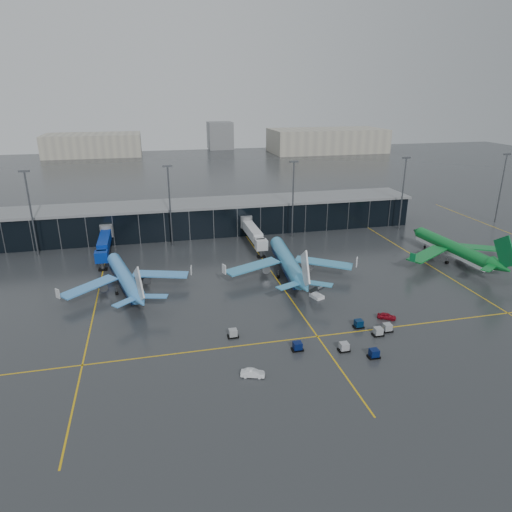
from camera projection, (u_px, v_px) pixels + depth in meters
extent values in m
plane|color=#282B2D|center=(253.00, 309.00, 103.56)|extent=(600.00, 600.00, 0.00)
cube|color=black|center=(213.00, 218.00, 158.57)|extent=(140.00, 16.00, 10.00)
cube|color=slate|center=(213.00, 203.00, 156.76)|extent=(142.00, 17.00, 0.80)
cylinder|color=#595B60|center=(107.00, 231.00, 143.23)|extent=(4.00, 4.00, 4.00)
cube|color=navy|center=(103.00, 247.00, 131.15)|extent=(3.00, 24.00, 3.00)
cylinder|color=#595B60|center=(103.00, 266.00, 125.35)|extent=(1.00, 1.00, 2.60)
cylinder|color=#595B60|center=(246.00, 222.00, 152.87)|extent=(4.00, 4.00, 4.00)
cube|color=silver|center=(256.00, 236.00, 140.79)|extent=(3.00, 24.00, 3.00)
cylinder|color=#595B60|center=(261.00, 253.00, 134.99)|extent=(1.00, 1.00, 2.60)
cylinder|color=#595B60|center=(32.00, 215.00, 133.25)|extent=(0.50, 0.50, 25.00)
cube|color=#595B60|center=(24.00, 171.00, 128.90)|extent=(3.00, 0.40, 0.60)
cylinder|color=#595B60|center=(170.00, 207.00, 141.81)|extent=(0.50, 0.50, 25.00)
cube|color=#595B60|center=(167.00, 166.00, 137.47)|extent=(3.00, 0.40, 0.60)
cylinder|color=#595B60|center=(293.00, 201.00, 150.38)|extent=(0.50, 0.50, 25.00)
cube|color=#595B60|center=(294.00, 162.00, 146.04)|extent=(3.00, 0.40, 0.60)
cylinder|color=#595B60|center=(402.00, 195.00, 158.95)|extent=(0.50, 0.50, 25.00)
cube|color=#595B60|center=(406.00, 158.00, 154.61)|extent=(3.00, 0.40, 0.60)
cylinder|color=#595B60|center=(501.00, 189.00, 167.52)|extent=(0.50, 0.50, 25.00)
cube|color=#595B60|center=(507.00, 154.00, 163.18)|extent=(3.00, 0.40, 0.60)
cube|color=#B2AD99|center=(327.00, 140.00, 364.06)|extent=(90.00, 42.00, 18.00)
cube|color=#B2AD99|center=(93.00, 145.00, 344.14)|extent=(70.00, 38.00, 16.00)
cube|color=#B2AD99|center=(220.00, 135.00, 382.84)|extent=(20.00, 20.00, 22.00)
cube|color=gold|center=(99.00, 288.00, 114.36)|extent=(0.30, 120.00, 0.02)
cube|color=gold|center=(272.00, 273.00, 124.00)|extent=(0.30, 120.00, 0.02)
cube|color=gold|center=(420.00, 260.00, 133.64)|extent=(0.30, 120.00, 0.02)
cube|color=gold|center=(317.00, 336.00, 91.97)|extent=(220.00, 0.30, 0.02)
cube|color=black|center=(344.00, 350.00, 86.81)|extent=(2.20, 1.50, 0.36)
cube|color=#94969C|center=(344.00, 346.00, 86.55)|extent=(1.60, 1.50, 1.50)
cube|color=black|center=(358.00, 327.00, 95.38)|extent=(2.20, 1.50, 0.36)
cube|color=#041C3C|center=(359.00, 323.00, 95.12)|extent=(1.60, 1.50, 1.50)
cube|color=black|center=(378.00, 335.00, 92.30)|extent=(2.20, 1.50, 0.36)
cube|color=gray|center=(378.00, 331.00, 92.03)|extent=(1.60, 1.50, 1.50)
cube|color=black|center=(387.00, 331.00, 93.85)|extent=(2.20, 1.50, 0.36)
cube|color=gray|center=(387.00, 327.00, 93.58)|extent=(1.60, 1.50, 1.50)
cube|color=black|center=(297.00, 349.00, 87.01)|extent=(2.20, 1.50, 0.36)
cube|color=#051141|center=(297.00, 346.00, 86.74)|extent=(1.60, 1.50, 1.50)
cube|color=black|center=(233.00, 336.00, 91.67)|extent=(2.20, 1.50, 0.36)
cube|color=gray|center=(233.00, 333.00, 91.41)|extent=(1.60, 1.50, 1.50)
cube|color=black|center=(374.00, 357.00, 84.65)|extent=(2.20, 1.50, 0.36)
cube|color=#051240|center=(374.00, 353.00, 84.38)|extent=(1.60, 1.50, 1.50)
cube|color=white|center=(317.00, 296.00, 109.01)|extent=(3.11, 3.74, 0.80)
cube|color=white|center=(317.00, 289.00, 108.36)|extent=(2.42, 3.20, 2.29)
imported|color=maroon|center=(387.00, 316.00, 98.78)|extent=(4.22, 3.41, 1.35)
imported|color=white|center=(253.00, 373.00, 78.84)|extent=(4.42, 2.63, 1.37)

